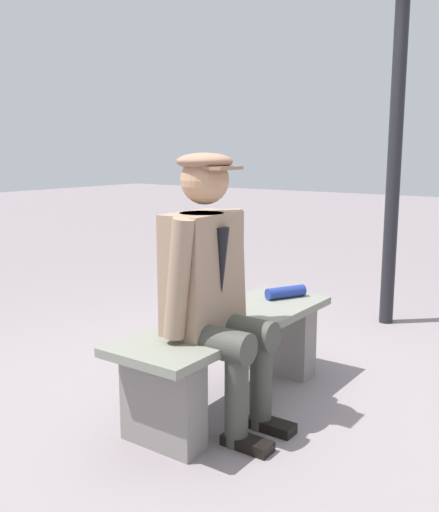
% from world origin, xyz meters
% --- Properties ---
extents(ground_plane, '(30.00, 30.00, 0.00)m').
position_xyz_m(ground_plane, '(0.00, 0.00, 0.00)').
color(ground_plane, gray).
extents(bench, '(1.46, 0.47, 0.47)m').
position_xyz_m(bench, '(0.00, 0.00, 0.30)').
color(bench, gray).
rests_on(bench, ground).
extents(seated_man, '(0.55, 0.57, 1.33)m').
position_xyz_m(seated_man, '(0.24, 0.06, 0.73)').
color(seated_man, '#977B63').
rests_on(seated_man, ground).
extents(rolled_magazine, '(0.26, 0.18, 0.07)m').
position_xyz_m(rolled_magazine, '(-0.55, 0.02, 0.51)').
color(rolled_magazine, navy).
rests_on(rolled_magazine, bench).
extents(lamp_post, '(0.22, 0.22, 3.33)m').
position_xyz_m(lamp_post, '(-1.95, 0.16, 1.97)').
color(lamp_post, black).
rests_on(lamp_post, ground).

